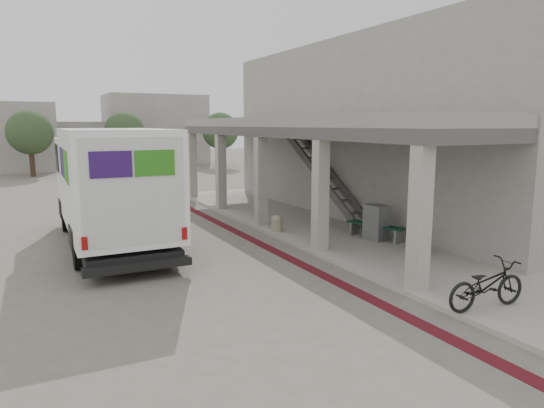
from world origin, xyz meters
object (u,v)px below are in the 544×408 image
bench (376,228)px  utility_cabinet (376,222)px  fedex_truck (110,184)px  bicycle_black (487,285)px

bench → utility_cabinet: bearing=-145.1°
bench → utility_cabinet: utility_cabinet is taller
utility_cabinet → fedex_truck: bearing=145.7°
fedex_truck → bicycle_black: size_ratio=4.58×
fedex_truck → bicycle_black: 10.96m
fedex_truck → utility_cabinet: 8.41m
fedex_truck → utility_cabinet: size_ratio=7.57×
bench → utility_cabinet: size_ratio=1.81×
bench → utility_cabinet: 0.27m
utility_cabinet → bicycle_black: 5.92m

